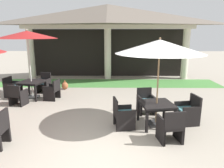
{
  "coord_description": "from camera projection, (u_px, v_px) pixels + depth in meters",
  "views": [
    {
      "loc": [
        0.43,
        -4.05,
        2.74
      ],
      "look_at": [
        0.34,
        3.13,
        1.02
      ],
      "focal_mm": 33.81,
      "sensor_mm": 36.0,
      "label": 1
    }
  ],
  "objects": [
    {
      "name": "ground_plane",
      "position": [
        95.0,
        163.0,
        4.58
      ],
      "size": [
        60.0,
        60.0,
        0.0
      ],
      "primitive_type": "plane",
      "color": "#9E9384"
    },
    {
      "name": "background_pavilion",
      "position": [
        108.0,
        21.0,
        12.49
      ],
      "size": [
        10.64,
        3.09,
        4.4
      ],
      "color": "beige",
      "rests_on": "ground"
    },
    {
      "name": "lawn_strip",
      "position": [
        107.0,
        83.0,
        11.94
      ],
      "size": [
        12.44,
        2.09,
        0.01
      ],
      "primitive_type": "cube",
      "color": "#47843D",
      "rests_on": "ground"
    },
    {
      "name": "patio_table_mid_left",
      "position": [
        157.0,
        106.0,
        6.34
      ],
      "size": [
        1.09,
        1.09,
        0.71
      ],
      "rotation": [
        0.0,
        0.0,
        0.17
      ],
      "color": "black",
      "rests_on": "ground"
    },
    {
      "name": "patio_umbrella_mid_left",
      "position": [
        160.0,
        47.0,
        5.93
      ],
      "size": [
        2.53,
        2.53,
        2.64
      ],
      "color": "#2D2D2D",
      "rests_on": "ground"
    },
    {
      "name": "patio_chair_mid_left_west",
      "position": [
        123.0,
        115.0,
        6.23
      ],
      "size": [
        0.67,
        0.67,
        0.9
      ],
      "rotation": [
        0.0,
        0.0,
        -1.4
      ],
      "color": "black",
      "rests_on": "ground"
    },
    {
      "name": "patio_chair_mid_left_east",
      "position": [
        188.0,
        111.0,
        6.54
      ],
      "size": [
        0.68,
        0.72,
        0.89
      ],
      "rotation": [
        0.0,
        0.0,
        -4.54
      ],
      "color": "black",
      "rests_on": "ground"
    },
    {
      "name": "patio_chair_mid_left_north",
      "position": [
        146.0,
        102.0,
        7.38
      ],
      "size": [
        0.64,
        0.64,
        0.87
      ],
      "rotation": [
        0.0,
        0.0,
        -2.97
      ],
      "color": "black",
      "rests_on": "ground"
    },
    {
      "name": "patio_chair_mid_left_south",
      "position": [
        171.0,
        127.0,
        5.39
      ],
      "size": [
        0.64,
        0.63,
        0.89
      ],
      "rotation": [
        0.0,
        0.0,
        0.17
      ],
      "color": "black",
      "rests_on": "ground"
    },
    {
      "name": "patio_table_mid_right",
      "position": [
        32.0,
        83.0,
        9.06
      ],
      "size": [
        1.11,
        1.11,
        0.75
      ],
      "rotation": [
        0.0,
        0.0,
        -0.2
      ],
      "color": "black",
      "rests_on": "ground"
    },
    {
      "name": "patio_umbrella_mid_right",
      "position": [
        27.0,
        35.0,
        8.59
      ],
      "size": [
        2.47,
        2.47,
        2.91
      ],
      "color": "#2D2D2D",
      "rests_on": "ground"
    },
    {
      "name": "patio_chair_mid_right_south",
      "position": [
        18.0,
        95.0,
        8.2
      ],
      "size": [
        0.63,
        0.61,
        0.83
      ],
      "rotation": [
        0.0,
        0.0,
        -0.2
      ],
      "color": "black",
      "rests_on": "ground"
    },
    {
      "name": "patio_chair_mid_right_north",
      "position": [
        44.0,
        84.0,
        10.04
      ],
      "size": [
        0.65,
        0.68,
        0.92
      ],
      "rotation": [
        0.0,
        0.0,
        -3.34
      ],
      "color": "black",
      "rests_on": "ground"
    },
    {
      "name": "patio_chair_mid_right_west",
      "position": [
        12.0,
        88.0,
        9.32
      ],
      "size": [
        0.67,
        0.69,
        0.87
      ],
      "rotation": [
        0.0,
        0.0,
        -1.77
      ],
      "color": "black",
      "rests_on": "ground"
    },
    {
      "name": "patio_chair_mid_right_east",
      "position": [
        53.0,
        90.0,
        8.91
      ],
      "size": [
        0.63,
        0.68,
        0.85
      ],
      "rotation": [
        0.0,
        0.0,
        1.37
      ],
      "color": "black",
      "rests_on": "ground"
    },
    {
      "name": "terracotta_urn",
      "position": [
        65.0,
        86.0,
        10.59
      ],
      "size": [
        0.32,
        0.32,
        0.45
      ],
      "color": "#9E5633",
      "rests_on": "ground"
    }
  ]
}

